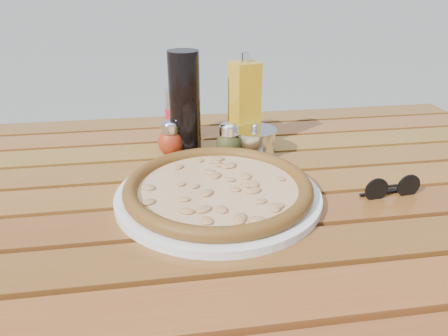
{
  "coord_description": "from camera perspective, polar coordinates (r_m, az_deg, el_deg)",
  "views": [
    {
      "loc": [
        -0.12,
        -0.71,
        1.12
      ],
      "look_at": [
        0.0,
        0.02,
        0.78
      ],
      "focal_mm": 35.0,
      "sensor_mm": 36.0,
      "label": 1
    }
  ],
  "objects": [
    {
      "name": "pepper_shaker",
      "position": [
        0.94,
        -6.98,
        3.82
      ],
      "size": [
        0.06,
        0.06,
        0.08
      ],
      "rotation": [
        0.0,
        0.0,
        -0.13
      ],
      "color": "#AE3113",
      "rests_on": "table"
    },
    {
      "name": "table",
      "position": [
        0.85,
        0.21,
        -7.06
      ],
      "size": [
        1.4,
        0.9,
        0.75
      ],
      "color": "#3B200D",
      "rests_on": "ground"
    },
    {
      "name": "soda_can",
      "position": [
        1.03,
        -5.81,
        6.86
      ],
      "size": [
        0.08,
        0.08,
        0.12
      ],
      "rotation": [
        0.0,
        0.0,
        0.32
      ],
      "color": "silver",
      "rests_on": "table"
    },
    {
      "name": "sunglasses",
      "position": [
        0.83,
        21.04,
        -2.51
      ],
      "size": [
        0.11,
        0.03,
        0.04
      ],
      "rotation": [
        0.0,
        0.0,
        0.08
      ],
      "color": "black",
      "rests_on": "table"
    },
    {
      "name": "dark_bottle",
      "position": [
        0.94,
        -5.15,
        8.44
      ],
      "size": [
        0.08,
        0.08,
        0.22
      ],
      "primitive_type": "cylinder",
      "rotation": [
        0.0,
        0.0,
        0.2
      ],
      "color": "black",
      "rests_on": "table"
    },
    {
      "name": "parmesan_tin",
      "position": [
        0.95,
        3.95,
        3.46
      ],
      "size": [
        0.11,
        0.11,
        0.07
      ],
      "rotation": [
        0.0,
        0.0,
        -0.22
      ],
      "color": "silver",
      "rests_on": "table"
    },
    {
      "name": "pizza",
      "position": [
        0.76,
        -0.76,
        -2.55
      ],
      "size": [
        0.34,
        0.34,
        0.03
      ],
      "rotation": [
        0.0,
        0.0,
        0.02
      ],
      "color": "beige",
      "rests_on": "plate"
    },
    {
      "name": "olive_oil_cruet",
      "position": [
        0.98,
        2.68,
        8.28
      ],
      "size": [
        0.07,
        0.07,
        0.21
      ],
      "rotation": [
        0.0,
        0.0,
        0.29
      ],
      "color": "#C99315",
      "rests_on": "table"
    },
    {
      "name": "plate",
      "position": [
        0.77,
        -0.75,
        -3.59
      ],
      "size": [
        0.41,
        0.41,
        0.01
      ],
      "primitive_type": "cylinder",
      "rotation": [
        0.0,
        0.0,
        0.16
      ],
      "color": "white",
      "rests_on": "table"
    },
    {
      "name": "oregano_shaker",
      "position": [
        0.92,
        0.61,
        3.53
      ],
      "size": [
        0.06,
        0.06,
        0.08
      ],
      "rotation": [
        0.0,
        0.0,
        -0.18
      ],
      "color": "#3B3F19",
      "rests_on": "table"
    }
  ]
}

